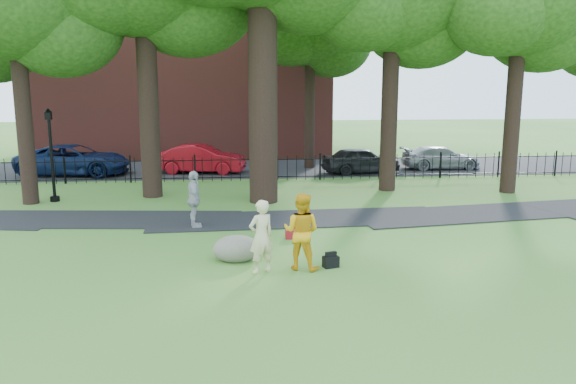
{
  "coord_description": "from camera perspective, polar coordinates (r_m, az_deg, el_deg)",
  "views": [
    {
      "loc": [
        -1.1,
        -14.62,
        4.48
      ],
      "look_at": [
        0.49,
        2.0,
        1.32
      ],
      "focal_mm": 35.0,
      "sensor_mm": 36.0,
      "label": 1
    }
  ],
  "objects": [
    {
      "name": "backpack",
      "position": [
        14.2,
        4.37,
        -7.08
      ],
      "size": [
        0.43,
        0.34,
        0.29
      ],
      "primitive_type": "cube",
      "rotation": [
        0.0,
        0.0,
        0.29
      ],
      "color": "black",
      "rests_on": "ground"
    },
    {
      "name": "silver_car",
      "position": [
        31.82,
        15.25,
        3.37
      ],
      "size": [
        4.26,
        1.74,
        1.24
      ],
      "primitive_type": "imported",
      "rotation": [
        0.0,
        0.0,
        1.57
      ],
      "color": "gray",
      "rests_on": "ground"
    },
    {
      "name": "pedestrian",
      "position": [
        18.08,
        -9.52,
        -0.77
      ],
      "size": [
        0.61,
        1.14,
        1.85
      ],
      "primitive_type": "imported",
      "rotation": [
        0.0,
        0.0,
        1.73
      ],
      "color": "#A2A1A5",
      "rests_on": "ground"
    },
    {
      "name": "navy_van",
      "position": [
        30.58,
        -20.89,
        3.06
      ],
      "size": [
        5.84,
        3.18,
        1.55
      ],
      "primitive_type": "imported",
      "rotation": [
        0.0,
        0.0,
        1.46
      ],
      "color": "#0C1A3E",
      "rests_on": "ground"
    },
    {
      "name": "red_bag",
      "position": [
        16.75,
        0.42,
        -4.31
      ],
      "size": [
        0.4,
        0.26,
        0.27
      ],
      "primitive_type": "cube",
      "rotation": [
        0.0,
        0.0,
        0.04
      ],
      "color": "maroon",
      "rests_on": "ground"
    },
    {
      "name": "boulder",
      "position": [
        14.74,
        -5.29,
        -5.56
      ],
      "size": [
        1.27,
        0.98,
        0.72
      ],
      "primitive_type": "ellipsoid",
      "rotation": [
        0.0,
        0.0,
        0.05
      ],
      "color": "slate",
      "rests_on": "ground"
    },
    {
      "name": "grey_car",
      "position": [
        29.48,
        7.43,
        3.23
      ],
      "size": [
        4.22,
        2.18,
        1.37
      ],
      "primitive_type": "imported",
      "rotation": [
        0.0,
        0.0,
        1.72
      ],
      "color": "black",
      "rests_on": "ground"
    },
    {
      "name": "ground",
      "position": [
        15.33,
        -1.11,
        -6.26
      ],
      "size": [
        120.0,
        120.0,
        0.0
      ],
      "primitive_type": "plane",
      "color": "#356A25",
      "rests_on": "ground"
    },
    {
      "name": "brick_building",
      "position": [
        38.76,
        -9.98,
        12.81
      ],
      "size": [
        18.0,
        8.0,
        12.0
      ],
      "primitive_type": "cube",
      "color": "maroon",
      "rests_on": "ground"
    },
    {
      "name": "street",
      "position": [
        30.97,
        -3.35,
        2.38
      ],
      "size": [
        80.0,
        7.0,
        0.02
      ],
      "primitive_type": "cube",
      "color": "black",
      "rests_on": "ground"
    },
    {
      "name": "man",
      "position": [
        13.84,
        1.37,
        -4.02
      ],
      "size": [
        1.15,
        1.05,
        1.92
      ],
      "primitive_type": "imported",
      "rotation": [
        0.0,
        0.0,
        2.71
      ],
      "color": "orange",
      "rests_on": "ground"
    },
    {
      "name": "red_sedan",
      "position": [
        29.57,
        -8.82,
        3.34
      ],
      "size": [
        4.72,
        2.29,
        1.49
      ],
      "primitive_type": "imported",
      "rotation": [
        0.0,
        0.0,
        1.41
      ],
      "color": "maroon",
      "rests_on": "ground"
    },
    {
      "name": "footpath",
      "position": [
        19.17,
        0.99,
        -2.79
      ],
      "size": [
        36.07,
        3.85,
        0.03
      ],
      "primitive_type": "cube",
      "rotation": [
        0.0,
        0.0,
        0.03
      ],
      "color": "black",
      "rests_on": "ground"
    },
    {
      "name": "iron_fence",
      "position": [
        26.93,
        -3.05,
        2.42
      ],
      "size": [
        44.0,
        0.04,
        1.2
      ],
      "color": "black",
      "rests_on": "ground"
    },
    {
      "name": "lamppost",
      "position": [
        23.72,
        -22.89,
        3.36
      ],
      "size": [
        0.36,
        0.36,
        3.64
      ],
      "rotation": [
        0.0,
        0.0,
        0.0
      ],
      "color": "black",
      "rests_on": "ground"
    },
    {
      "name": "woman",
      "position": [
        13.59,
        -2.74,
        -4.54
      ],
      "size": [
        0.78,
        0.69,
        1.81
      ],
      "primitive_type": "imported",
      "rotation": [
        0.0,
        0.0,
        3.62
      ],
      "color": "beige",
      "rests_on": "ground"
    }
  ]
}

